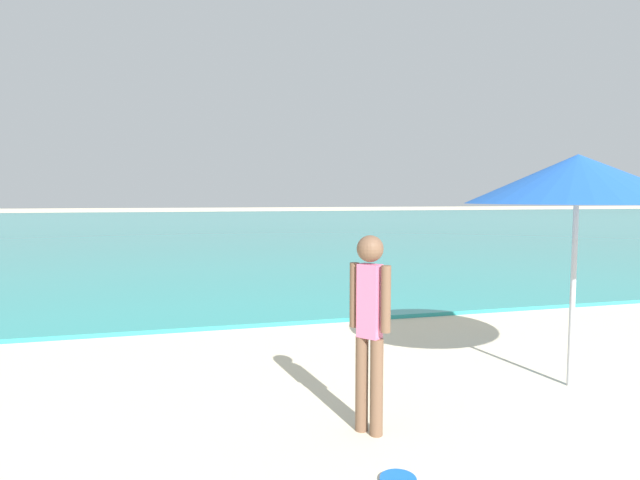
% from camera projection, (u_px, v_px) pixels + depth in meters
% --- Properties ---
extents(water, '(160.00, 60.00, 0.06)m').
position_uv_depth(water, '(216.00, 223.00, 36.42)').
color(water, teal).
rests_on(water, ground).
extents(person_standing, '(0.24, 0.29, 1.53)m').
position_uv_depth(person_standing, '(370.00, 322.00, 3.92)').
color(person_standing, brown).
rests_on(person_standing, ground).
extents(frisbee, '(0.24, 0.24, 0.03)m').
position_uv_depth(frisbee, '(398.00, 480.00, 3.30)').
color(frisbee, blue).
rests_on(frisbee, ground).
extents(beach_umbrella, '(2.04, 2.04, 2.21)m').
position_uv_depth(beach_umbrella, '(577.00, 179.00, 4.83)').
color(beach_umbrella, '#B7B7BC').
rests_on(beach_umbrella, ground).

